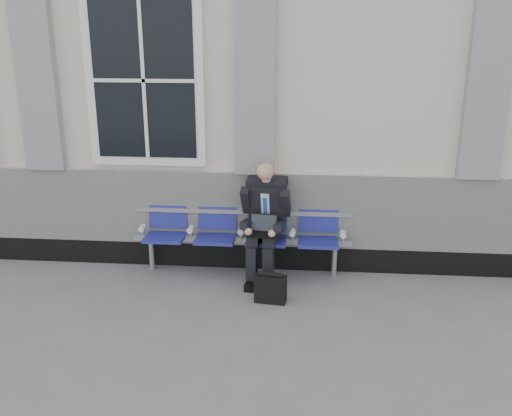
# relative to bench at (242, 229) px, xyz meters

# --- Properties ---
(ground) EXTENTS (70.00, 70.00, 0.00)m
(ground) POSITION_rel_bench_xyz_m (-1.45, -1.32, -0.55)
(ground) COLOR slate
(ground) RESTS_ON ground
(station_building) EXTENTS (14.40, 4.40, 4.49)m
(station_building) POSITION_rel_bench_xyz_m (-1.47, 2.15, 1.67)
(station_building) COLOR beige
(station_building) RESTS_ON ground
(bench) EXTENTS (2.60, 0.47, 0.91)m
(bench) POSITION_rel_bench_xyz_m (0.00, 0.00, 0.00)
(bench) COLOR #9EA0A3
(bench) RESTS_ON ground
(businessman) EXTENTS (0.58, 0.78, 1.39)m
(businessman) POSITION_rel_bench_xyz_m (0.29, -0.13, 0.20)
(businessman) COLOR black
(businessman) RESTS_ON ground
(briefcase) EXTENTS (0.35, 0.18, 0.34)m
(briefcase) POSITION_rel_bench_xyz_m (0.39, -0.75, -0.39)
(briefcase) COLOR black
(briefcase) RESTS_ON ground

